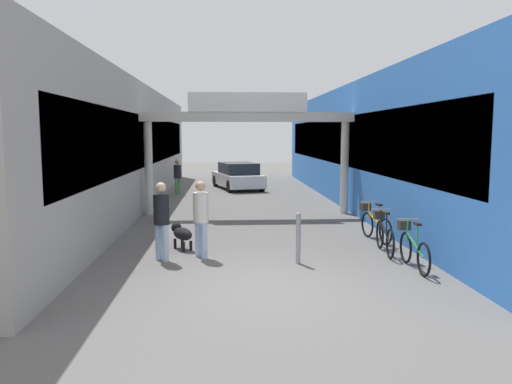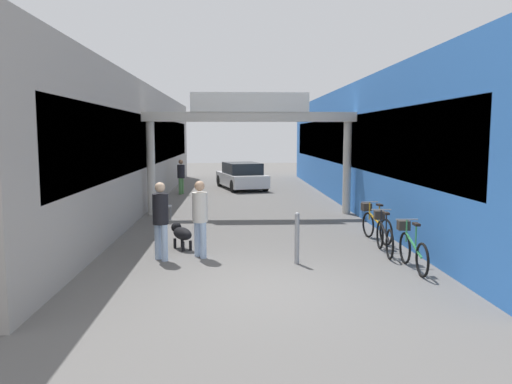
{
  "view_description": "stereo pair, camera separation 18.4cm",
  "coord_description": "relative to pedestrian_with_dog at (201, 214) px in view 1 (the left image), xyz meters",
  "views": [
    {
      "loc": [
        -0.73,
        -8.63,
        2.7
      ],
      "look_at": [
        0.0,
        3.62,
        1.3
      ],
      "focal_mm": 35.0,
      "sensor_mm": 36.0,
      "label": 1
    },
    {
      "loc": [
        -0.55,
        -8.64,
        2.7
      ],
      "look_at": [
        0.0,
        3.62,
        1.3
      ],
      "focal_mm": 35.0,
      "sensor_mm": 36.0,
      "label": 2
    }
  ],
  "objects": [
    {
      "name": "bicycle_green_nearest",
      "position": [
        4.34,
        -1.14,
        -0.54
      ],
      "size": [
        0.46,
        1.69,
        0.98
      ],
      "color": "black",
      "rests_on": "ground_plane"
    },
    {
      "name": "cafe_chair_aluminium_nearer",
      "position": [
        -1.5,
        4.72,
        -0.44
      ],
      "size": [
        0.5,
        0.5,
        0.89
      ],
      "color": "gray",
      "rests_on": "ground_plane"
    },
    {
      "name": "storefront_right",
      "position": [
        6.39,
        8.74,
        1.28
      ],
      "size": [
        3.0,
        26.0,
        4.52
      ],
      "color": "blue",
      "rests_on": "ground_plane"
    },
    {
      "name": "bicycle_black_second",
      "position": [
        4.19,
        0.25,
        -0.54
      ],
      "size": [
        0.46,
        1.69,
        0.98
      ],
      "color": "black",
      "rests_on": "ground_plane"
    },
    {
      "name": "bicycle_orange_third",
      "position": [
        4.37,
        1.6,
        -0.54
      ],
      "size": [
        0.47,
        1.68,
        0.98
      ],
      "color": "black",
      "rests_on": "ground_plane"
    },
    {
      "name": "pedestrian_companion",
      "position": [
        -0.83,
        -0.22,
        -0.0
      ],
      "size": [
        0.48,
        0.48,
        1.7
      ],
      "color": "#A5BFE0",
      "rests_on": "ground_plane"
    },
    {
      "name": "dog_on_leash",
      "position": [
        -0.51,
        0.85,
        -0.6
      ],
      "size": [
        0.67,
        0.84,
        0.6
      ],
      "color": "black",
      "rests_on": "ground_plane"
    },
    {
      "name": "pedestrian_carrying_crate",
      "position": [
        -1.67,
        12.01,
        -0.08
      ],
      "size": [
        0.43,
        0.43,
        1.59
      ],
      "color": "#4C7F47",
      "rests_on": "ground_plane"
    },
    {
      "name": "pedestrian_with_dog",
      "position": [
        0.0,
        0.0,
        0.0
      ],
      "size": [
        0.47,
        0.47,
        1.71
      ],
      "color": "#A5BFE0",
      "rests_on": "ground_plane"
    },
    {
      "name": "bollard_post_metal",
      "position": [
        2.07,
        -0.64,
        -0.42
      ],
      "size": [
        0.1,
        0.1,
        1.1
      ],
      "color": "gray",
      "rests_on": "ground_plane"
    },
    {
      "name": "parked_car_white",
      "position": [
        1.15,
        14.13,
        -0.33
      ],
      "size": [
        2.68,
        4.31,
        1.33
      ],
      "color": "silver",
      "rests_on": "ground_plane"
    },
    {
      "name": "storefront_left",
      "position": [
        -3.79,
        8.74,
        1.28
      ],
      "size": [
        3.0,
        26.0,
        4.52
      ],
      "color": "#9E9993",
      "rests_on": "ground_plane"
    },
    {
      "name": "ground_plane",
      "position": [
        1.3,
        -2.26,
        -0.98
      ],
      "size": [
        80.0,
        80.0,
        0.0
      ],
      "primitive_type": "plane",
      "color": "#605E5B"
    },
    {
      "name": "arcade_sign_gateway",
      "position": [
        1.3,
        6.05,
        1.92
      ],
      "size": [
        7.4,
        0.47,
        4.11
      ],
      "color": "beige",
      "rests_on": "ground_plane"
    }
  ]
}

